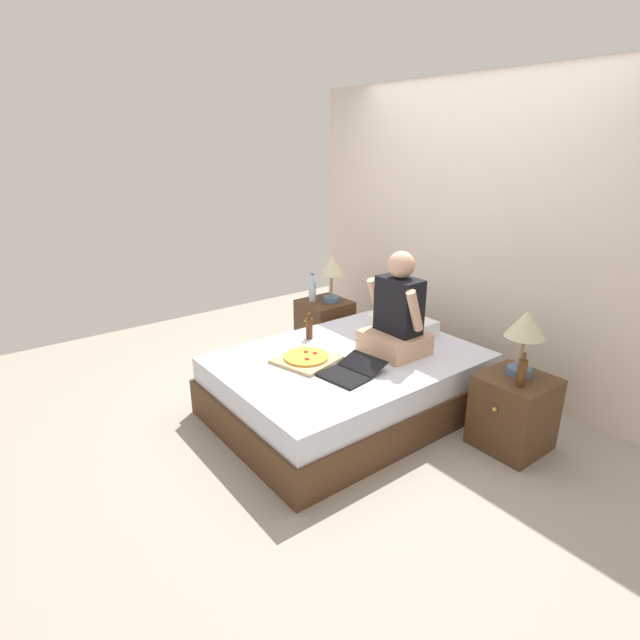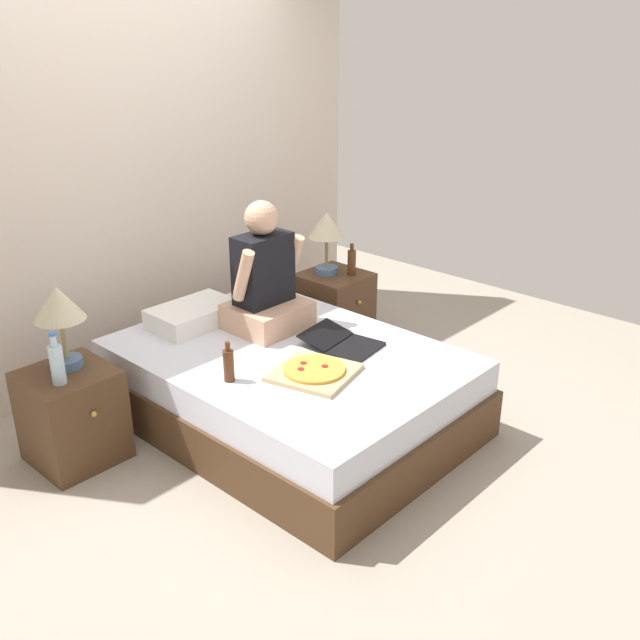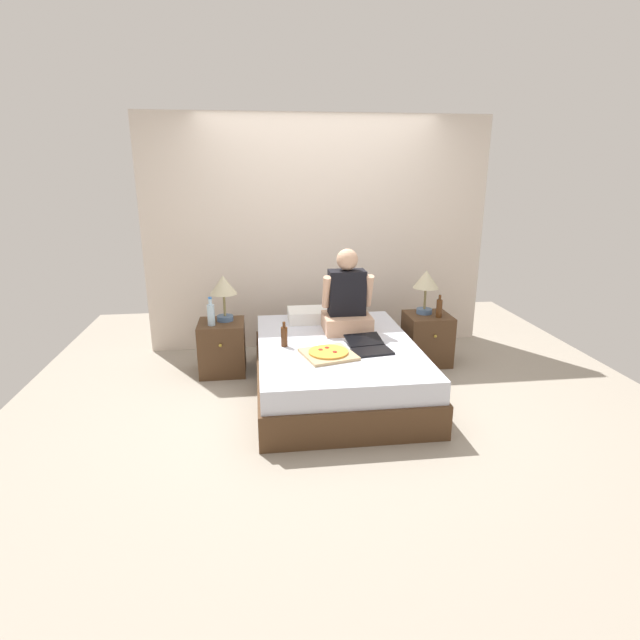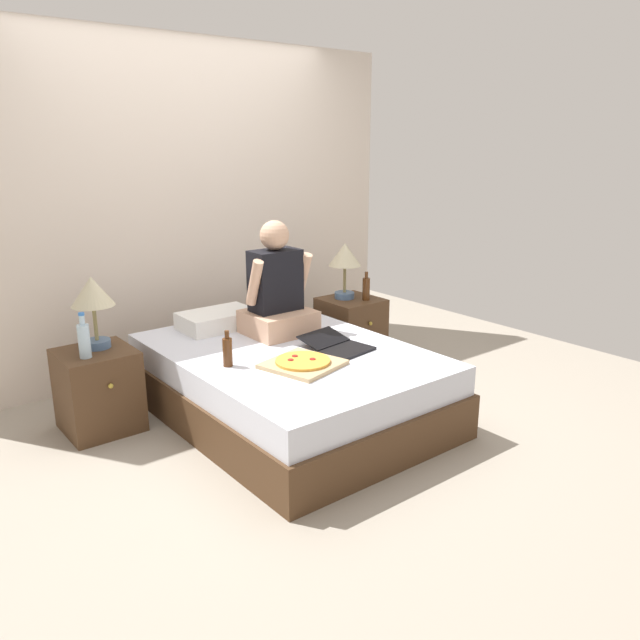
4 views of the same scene
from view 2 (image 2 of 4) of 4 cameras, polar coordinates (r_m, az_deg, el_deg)
The scene contains 14 objects.
ground_plane at distance 4.27m, azimuth -2.40°, elevation -8.10°, with size 5.73×5.73×0.00m, color #9E9384.
wall_back at distance 4.80m, azimuth -14.28°, elevation 10.87°, with size 3.73×0.12×2.50m, color beige.
bed at distance 4.15m, azimuth -2.45°, elevation -5.40°, with size 1.42×1.96×0.46m.
nightstand_left at distance 4.03m, azimuth -19.19°, elevation -7.24°, with size 0.44×0.47×0.52m.
lamp_on_left_nightstand at distance 3.84m, azimuth -20.16°, elevation 0.83°, with size 0.26×0.26×0.45m.
water_bottle at distance 3.76m, azimuth -20.30°, elevation -3.26°, with size 0.07×0.07×0.28m.
nightstand_right at distance 5.19m, azimuth 1.14°, elevation 1.01°, with size 0.44×0.47×0.52m.
lamp_on_right_nightstand at distance 5.01m, azimuth 0.53°, elevation 7.28°, with size 0.26×0.26×0.45m.
beer_bottle at distance 5.06m, azimuth 2.55°, elevation 4.67°, with size 0.06×0.06×0.23m.
pillow at distance 4.44m, azimuth -10.05°, elevation 0.41°, with size 0.52×0.34×0.12m, color white.
person_seated at distance 4.26m, azimuth -4.40°, elevation 3.01°, with size 0.47×0.40×0.78m.
laptop at distance 4.08m, azimuth 2.04°, elevation -1.94°, with size 0.37×0.46×0.07m.
pizza_box at distance 3.77m, azimuth -0.46°, elevation -4.15°, with size 0.49×0.49×0.05m.
beer_bottle_on_bed at distance 3.71m, azimuth -7.32°, elevation -3.56°, with size 0.06×0.06×0.22m.
Camera 2 is at (-2.56, -2.61, 2.20)m, focal length 40.00 mm.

